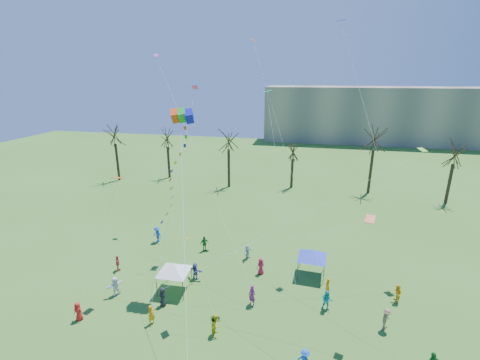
% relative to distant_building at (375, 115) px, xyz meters
% --- Properties ---
extents(ground, '(160.00, 160.00, 0.00)m').
position_rel_distant_building_xyz_m(ground, '(-22.00, -82.00, -7.50)').
color(ground, '#396A21').
rests_on(ground, ground).
extents(distant_building, '(60.00, 14.00, 15.00)m').
position_rel_distant_building_xyz_m(distant_building, '(0.00, 0.00, 0.00)').
color(distant_building, gray).
rests_on(distant_building, ground).
extents(bare_tree_row, '(69.21, 8.79, 11.04)m').
position_rel_distant_building_xyz_m(bare_tree_row, '(-19.40, -46.59, -0.41)').
color(bare_tree_row, black).
rests_on(bare_tree_row, ground).
extents(big_box_kite, '(3.43, 7.35, 18.15)m').
position_rel_distant_building_xyz_m(big_box_kite, '(-27.56, -75.21, 2.71)').
color(big_box_kite, red).
rests_on(big_box_kite, ground).
extents(canopy_tent_white, '(3.59, 3.59, 2.69)m').
position_rel_distant_building_xyz_m(canopy_tent_white, '(-28.10, -75.95, -5.22)').
color(canopy_tent_white, '#3F3F44').
rests_on(canopy_tent_white, ground).
extents(canopy_tent_blue, '(3.58, 3.58, 2.69)m').
position_rel_distant_building_xyz_m(canopy_tent_blue, '(-16.34, -71.05, -5.22)').
color(canopy_tent_blue, '#3F3F44').
rests_on(canopy_tent_blue, ground).
extents(festival_crowd, '(26.87, 15.25, 1.86)m').
position_rel_distant_building_xyz_m(festival_crowd, '(-22.86, -75.41, -6.65)').
color(festival_crowd, red).
rests_on(festival_crowd, ground).
extents(small_kites_aloft, '(28.43, 18.62, 31.24)m').
position_rel_distant_building_xyz_m(small_kites_aloft, '(-21.96, -71.18, 5.86)').
color(small_kites_aloft, '#FF610D').
rests_on(small_kites_aloft, ground).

